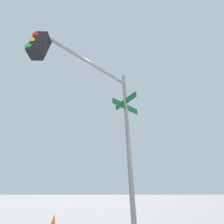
# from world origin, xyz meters

# --- Properties ---
(traffic_signal_near) EXTENTS (2.92, 2.29, 5.00)m
(traffic_signal_near) POSITION_xyz_m (-5.91, -6.20, 3.54)
(traffic_signal_near) COLOR slate
(traffic_signal_near) RESTS_ON ground_plane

